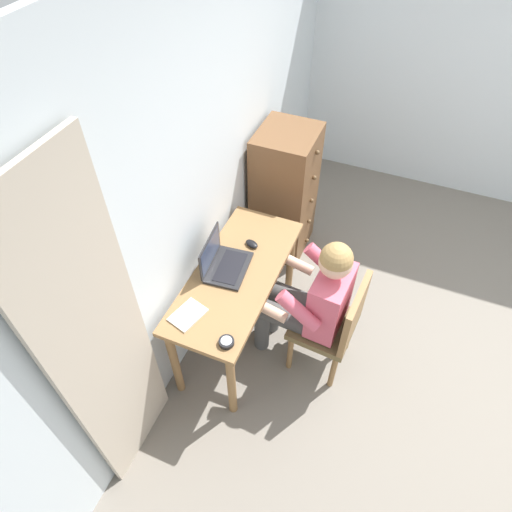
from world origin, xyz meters
TOP-DOWN VIEW (x-y plane):
  - ground_plane at (0.00, 0.00)m, footprint 5.72×5.72m
  - wall_back at (0.00, 2.20)m, footprint 4.80×0.05m
  - curtain_panel at (-1.29, 2.13)m, footprint 0.57×0.03m
  - desk at (-0.35, 1.87)m, footprint 1.23×0.52m
  - dresser at (0.73, 1.92)m, footprint 0.50×0.48m
  - chair at (-0.30, 1.18)m, footprint 0.45×0.43m
  - person_seated at (-0.29, 1.36)m, footprint 0.55×0.60m
  - laptop at (-0.34, 1.97)m, footprint 0.36×0.28m
  - computer_mouse at (-0.08, 1.87)m, footprint 0.09×0.12m
  - desk_clock at (-0.86, 1.70)m, footprint 0.09×0.09m
  - notebook_pad at (-0.77, 2.00)m, footprint 0.24×0.20m

SIDE VIEW (x-z plane):
  - ground_plane at x=0.00m, z-range 0.00..0.00m
  - chair at x=-0.30m, z-range 0.05..0.91m
  - dresser at x=0.73m, z-range 0.00..1.16m
  - desk at x=-0.35m, z-range 0.25..0.99m
  - person_seated at x=-0.29m, z-range 0.07..1.25m
  - notebook_pad at x=-0.77m, z-range 0.74..0.76m
  - desk_clock at x=-0.86m, z-range 0.74..0.77m
  - computer_mouse at x=-0.08m, z-range 0.74..0.78m
  - laptop at x=-0.34m, z-range 0.68..0.91m
  - curtain_panel at x=-1.29m, z-range 0.00..2.16m
  - wall_back at x=0.00m, z-range 0.00..2.50m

